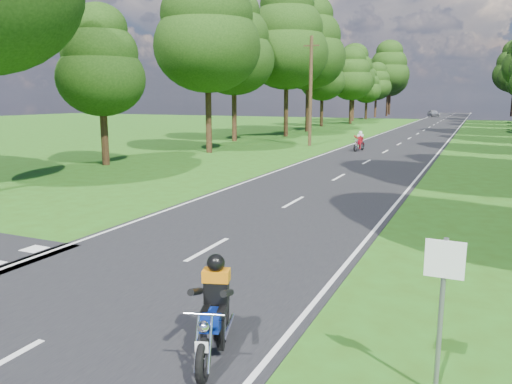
% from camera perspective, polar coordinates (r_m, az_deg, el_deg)
% --- Properties ---
extents(ground, '(160.00, 160.00, 0.00)m').
position_cam_1_polar(ground, '(10.50, -11.03, -9.51)').
color(ground, '#294E12').
rests_on(ground, ground).
extents(main_road, '(7.00, 140.00, 0.02)m').
position_cam_1_polar(main_road, '(58.39, 18.65, 6.70)').
color(main_road, black).
rests_on(main_road, ground).
extents(road_markings, '(7.40, 140.00, 0.01)m').
position_cam_1_polar(road_markings, '(56.54, 18.32, 6.61)').
color(road_markings, silver).
rests_on(road_markings, main_road).
extents(treeline, '(40.00, 115.35, 14.78)m').
position_cam_1_polar(treeline, '(68.35, 21.20, 13.98)').
color(treeline, black).
rests_on(treeline, ground).
extents(telegraph_pole, '(1.20, 0.26, 8.00)m').
position_cam_1_polar(telegraph_pole, '(37.87, 6.26, 11.43)').
color(telegraph_pole, '#382616').
rests_on(telegraph_pole, ground).
extents(road_sign, '(0.45, 0.07, 2.00)m').
position_cam_1_polar(road_sign, '(6.40, 20.53, -10.64)').
color(road_sign, slate).
rests_on(road_sign, ground).
extents(rider_near_blue, '(1.06, 1.80, 1.43)m').
position_cam_1_polar(rider_near_blue, '(7.14, -4.85, -12.98)').
color(rider_near_blue, navy).
rests_on(rider_near_blue, main_road).
extents(rider_far_red, '(0.75, 1.67, 1.34)m').
position_cam_1_polar(rider_far_red, '(34.62, 11.72, 5.74)').
color(rider_far_red, maroon).
rests_on(rider_far_red, main_road).
extents(distant_car, '(2.70, 4.08, 1.29)m').
position_cam_1_polar(distant_car, '(99.27, 19.62, 8.47)').
color(distant_car, '#A6A8AD').
rests_on(distant_car, main_road).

